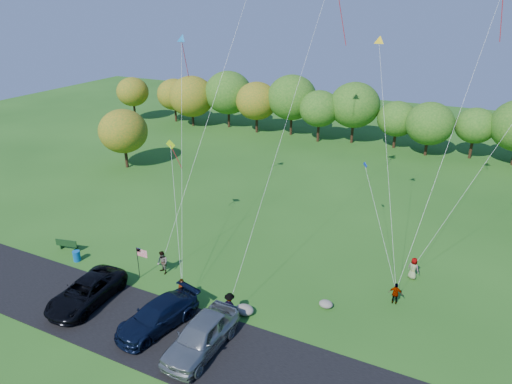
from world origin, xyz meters
TOP-DOWN VIEW (x-y plane):
  - ground at (0.00, 0.00)m, footprint 140.00×140.00m
  - asphalt_lane at (0.00, -4.00)m, footprint 44.00×6.00m
  - treeline at (0.19, 36.25)m, footprint 75.29×28.01m
  - minivan_dark at (-6.75, -3.69)m, footprint 2.98×5.93m
  - minivan_navy at (-1.05, -3.60)m, footprint 3.48×5.95m
  - minivan_silver at (2.39, -4.08)m, footprint 2.47×5.76m
  - flyer_a at (-1.17, -0.80)m, footprint 0.71×0.56m
  - flyer_b at (-4.40, 1.40)m, footprint 1.07×0.97m
  - flyer_c at (2.42, -0.80)m, footprint 1.13×0.65m
  - flyer_d at (11.54, 5.19)m, footprint 0.92×0.41m
  - flyer_e at (12.12, 8.73)m, footprint 0.94×0.77m
  - park_bench at (-13.19, 0.67)m, footprint 1.82×0.68m
  - trash_barrel at (-11.39, -0.11)m, footprint 0.55×0.55m
  - flag_assembly at (-5.32, 0.19)m, footprint 0.93×0.60m
  - boulder_near at (3.11, -0.12)m, footprint 1.21×0.95m
  - boulder_far at (7.58, 2.81)m, footprint 0.91×0.76m

SIDE VIEW (x-z plane):
  - ground at x=0.00m, z-range 0.00..0.00m
  - asphalt_lane at x=0.00m, z-range 0.00..0.06m
  - boulder_far at x=7.58m, z-range 0.00..0.47m
  - boulder_near at x=3.11m, z-range 0.00..0.61m
  - trash_barrel at x=-11.39m, z-range 0.00..0.83m
  - park_bench at x=-13.19m, z-range 0.03..1.05m
  - flyer_d at x=11.54m, z-range 0.00..1.54m
  - flyer_e at x=12.12m, z-range 0.00..1.66m
  - flyer_a at x=-1.17m, z-range 0.00..1.73m
  - minivan_dark at x=-6.75m, z-range 0.06..1.67m
  - minivan_navy at x=-1.05m, z-range 0.06..1.68m
  - flyer_c at x=2.42m, z-range 0.00..1.75m
  - flyer_b at x=-4.40m, z-range 0.00..1.79m
  - minivan_silver at x=2.39m, z-range 0.06..2.00m
  - flag_assembly at x=-5.32m, z-range 0.62..3.13m
  - treeline at x=0.19m, z-range 0.65..8.90m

